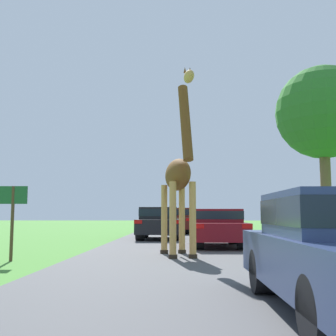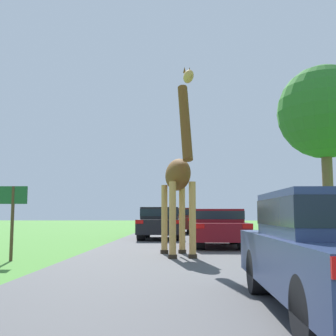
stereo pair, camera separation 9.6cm
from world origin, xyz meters
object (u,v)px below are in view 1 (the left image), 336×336
at_px(car_queue_right, 217,226).
at_px(car_queue_left, 176,220).
at_px(car_far_ahead, 159,222).
at_px(sign_post, 13,209).
at_px(tree_left_edge, 323,113).
at_px(giraffe_near_road, 178,177).

xyz_separation_m(car_queue_right, car_queue_left, (-1.56, 10.84, 0.10)).
bearing_deg(car_queue_left, car_queue_right, -81.81).
xyz_separation_m(car_queue_right, car_far_ahead, (-2.32, 4.53, 0.06)).
xyz_separation_m(car_queue_right, sign_post, (-5.47, -4.91, 0.56)).
height_order(tree_left_edge, sign_post, tree_left_edge).
relative_size(car_queue_right, tree_left_edge, 0.49).
xyz_separation_m(tree_left_edge, sign_post, (-11.20, -10.11, -4.82)).
xyz_separation_m(giraffe_near_road, car_far_ahead, (-0.94, 8.11, -1.41)).
bearing_deg(car_far_ahead, car_queue_left, 83.17).
bearing_deg(car_queue_left, giraffe_near_road, -89.25).
relative_size(giraffe_near_road, car_queue_left, 1.02).
bearing_deg(giraffe_near_road, car_queue_left, -100.42).
xyz_separation_m(car_queue_right, tree_left_edge, (5.73, 5.21, 5.38)).
distance_m(tree_left_edge, sign_post, 15.84).
relative_size(car_queue_right, car_queue_left, 0.87).
distance_m(giraffe_near_road, car_queue_right, 4.11).
height_order(giraffe_near_road, car_far_ahead, giraffe_near_road).
xyz_separation_m(giraffe_near_road, car_queue_right, (1.37, 3.58, -1.47)).
relative_size(car_far_ahead, sign_post, 2.14).
distance_m(car_queue_left, car_far_ahead, 6.35).
bearing_deg(car_queue_left, car_far_ahead, -96.83).
bearing_deg(car_far_ahead, giraffe_near_road, -83.36).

